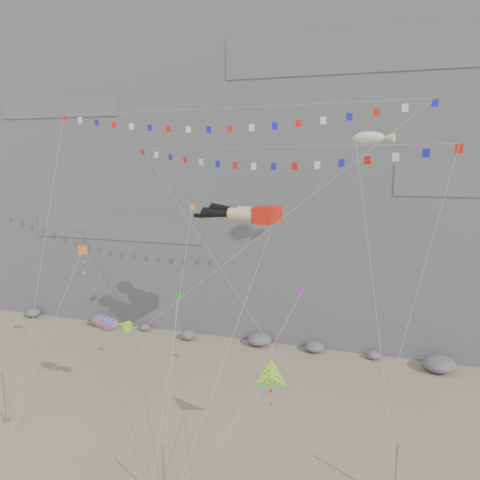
{
  "coord_description": "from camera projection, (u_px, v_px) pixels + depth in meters",
  "views": [
    {
      "loc": [
        12.57,
        -29.54,
        20.1
      ],
      "look_at": [
        0.32,
        9.0,
        12.98
      ],
      "focal_mm": 35.0,
      "sensor_mm": 36.0,
      "label": 1
    }
  ],
  "objects": [
    {
      "name": "small_kite_c",
      "position": [
        178.0,
        300.0,
        37.71
      ],
      "size": [
        4.32,
        11.56,
        14.65
      ],
      "color": "#16931D",
      "rests_on": "ground"
    },
    {
      "name": "flag_banner_upper",
      "position": [
        219.0,
        109.0,
        38.12
      ],
      "size": [
        32.57,
        13.09,
        29.33
      ],
      "color": "red",
      "rests_on": "ground"
    },
    {
      "name": "ground",
      "position": [
        200.0,
        430.0,
        34.96
      ],
      "size": [
        120.0,
        120.0,
        0.0
      ],
      "primitive_type": "plane",
      "color": "gray",
      "rests_on": "ground"
    },
    {
      "name": "talus_boulders",
      "position": [
        259.0,
        340.0,
        50.81
      ],
      "size": [
        60.0,
        3.0,
        1.2
      ],
      "primitive_type": null,
      "color": "slate",
      "rests_on": "ground"
    },
    {
      "name": "delta_kite",
      "position": [
        271.0,
        378.0,
        30.56
      ],
      "size": [
        6.35,
        7.78,
        10.59
      ],
      "color": "yellow",
      "rests_on": "ground"
    },
    {
      "name": "cliff",
      "position": [
        291.0,
        120.0,
        60.66
      ],
      "size": [
        80.0,
        28.0,
        50.0
      ],
      "primitive_type": "cube",
      "color": "slate",
      "rests_on": "ground"
    },
    {
      "name": "flag_banner_lower",
      "position": [
        264.0,
        147.0,
        35.76
      ],
      "size": [
        26.26,
        13.34,
        24.11
      ],
      "color": "red",
      "rests_on": "ground"
    },
    {
      "name": "fish_windsock",
      "position": [
        106.0,
        324.0,
        35.63
      ],
      "size": [
        9.16,
        3.67,
        10.78
      ],
      "color": "#F7490C",
      "rests_on": "ground"
    },
    {
      "name": "legs_kite",
      "position": [
        244.0,
        213.0,
        39.59
      ],
      "size": [
        7.94,
        18.85,
        22.51
      ],
      "rotation": [
        0.0,
        0.0,
        -0.23
      ],
      "color": "red",
      "rests_on": "ground"
    },
    {
      "name": "harlequin_kite",
      "position": [
        82.0,
        251.0,
        40.16
      ],
      "size": [
        1.78,
        9.75,
        15.1
      ],
      "color": "red",
      "rests_on": "ground"
    },
    {
      "name": "anchor_pole_right",
      "position": [
        396.0,
        473.0,
        27.31
      ],
      "size": [
        0.12,
        0.12,
        3.92
      ],
      "primitive_type": "cylinder",
      "color": "gray",
      "rests_on": "ground"
    },
    {
      "name": "blimp_windsock",
      "position": [
        369.0,
        139.0,
        37.86
      ],
      "size": [
        5.31,
        14.37,
        25.63
      ],
      "color": "beige",
      "rests_on": "ground"
    },
    {
      "name": "small_kite_a",
      "position": [
        192.0,
        211.0,
        40.58
      ],
      "size": [
        4.22,
        15.77,
        22.12
      ],
      "color": "orange",
      "rests_on": "ground"
    },
    {
      "name": "anchor_pole_center",
      "position": [
        164.0,
        477.0,
        27.03
      ],
      "size": [
        0.12,
        0.12,
        3.8
      ],
      "primitive_type": "cylinder",
      "color": "gray",
      "rests_on": "ground"
    },
    {
      "name": "small_kite_b",
      "position": [
        299.0,
        296.0,
        34.54
      ],
      "size": [
        4.92,
        11.03,
        15.16
      ],
      "color": "purple",
      "rests_on": "ground"
    },
    {
      "name": "anchor_pole_left",
      "position": [
        4.0,
        397.0,
        35.84
      ],
      "size": [
        0.12,
        0.12,
        4.02
      ],
      "primitive_type": "cylinder",
      "color": "gray",
      "rests_on": "ground"
    }
  ]
}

